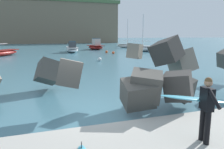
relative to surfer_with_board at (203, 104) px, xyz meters
The scene contains 12 objects.
ground_plane 4.55m from the surfer_with_board, 122.26° to the left, with size 400.00×400.00×0.00m, color #42707F.
breakwater_jetty 4.93m from the surfer_with_board, 95.47° to the left, with size 30.22×7.28×3.10m.
surfer_with_board is the anchor object (origin of this frame).
boat_near_centre 32.16m from the surfer_with_board, 107.26° to the left, with size 5.01×6.02×7.22m.
boat_mid_left 35.46m from the surfer_with_board, 65.68° to the left, with size 5.35×5.15×6.81m.
boat_mid_right 40.70m from the surfer_with_board, 79.97° to the left, with size 3.23×5.29×2.40m.
boat_far_left 46.67m from the surfer_with_board, 70.54° to the left, with size 4.56×2.66×6.67m.
boat_far_right 34.61m from the surfer_with_board, 87.71° to the left, with size 2.11×6.08×2.00m.
mooring_buoy_inner 31.45m from the surfer_with_board, 77.79° to the left, with size 0.44×0.44×0.44m.
mooring_buoy_middle 20.29m from the surfer_with_board, 82.72° to the left, with size 0.44×0.44×0.44m.
mooring_buoy_outer 29.66m from the surfer_with_board, 75.97° to the left, with size 0.44×0.44×0.44m.
headland_bluff 93.51m from the surfer_with_board, 99.03° to the left, with size 80.53×33.93×15.87m.
Camera 1 is at (-1.69, -8.13, 3.08)m, focal length 34.59 mm.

